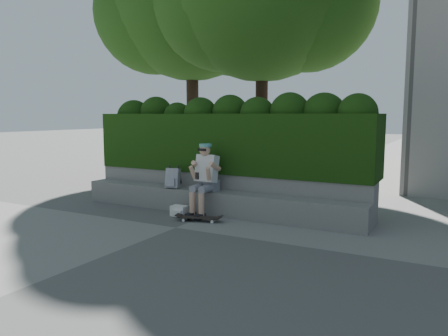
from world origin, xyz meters
The scene contains 8 objects.
ground centered at (0.00, 0.00, 0.00)m, with size 80.00×80.00×0.00m, color slate.
bench_ledge centered at (0.00, 1.25, 0.23)m, with size 6.00×0.45×0.45m, color gray.
planter_wall centered at (0.00, 1.73, 0.38)m, with size 6.00×0.50×0.75m, color gray.
hedge centered at (0.00, 1.95, 1.35)m, with size 6.00×1.00×1.20m, color black.
person centered at (-0.05, 1.07, 0.75)m, with size 0.40×0.76×1.38m.
skateboard centered at (0.11, 0.57, 0.07)m, with size 0.79×0.40×0.08m.
backpack_plaid centered at (-0.86, 1.15, 0.65)m, with size 0.27×0.15×0.40m, color #BBBAC0.
backpack_ground centered at (-0.45, 0.77, 0.10)m, with size 0.30×0.21×0.20m, color silver.
Camera 1 is at (4.22, -6.03, 1.93)m, focal length 35.00 mm.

